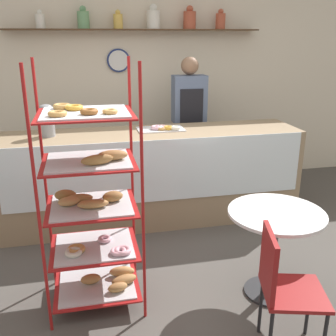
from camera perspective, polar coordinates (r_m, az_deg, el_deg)
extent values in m
plane|color=#4C4742|center=(3.53, 1.48, -15.53)|extent=(14.00, 14.00, 0.00)
cube|color=beige|center=(5.34, -4.66, 11.85)|extent=(10.00, 0.06, 2.70)
cube|color=#4C331E|center=(5.15, -4.64, 19.38)|extent=(3.15, 0.24, 0.02)
cylinder|color=silver|center=(5.12, -18.05, 19.58)|extent=(0.11, 0.11, 0.16)
sphere|color=silver|center=(5.13, -18.17, 20.69)|extent=(0.06, 0.06, 0.06)
cylinder|color=#669966|center=(5.11, -12.18, 20.25)|extent=(0.14, 0.14, 0.20)
sphere|color=#669966|center=(5.11, -12.28, 21.62)|extent=(0.08, 0.08, 0.08)
cylinder|color=gold|center=(5.13, -7.25, 20.35)|extent=(0.11, 0.11, 0.17)
sphere|color=gold|center=(5.13, -7.30, 21.51)|extent=(0.06, 0.06, 0.06)
cylinder|color=silver|center=(5.19, -2.13, 20.71)|extent=(0.17, 0.17, 0.21)
sphere|color=silver|center=(5.20, -2.15, 22.21)|extent=(0.09, 0.09, 0.09)
cylinder|color=#B24C33|center=(5.29, 3.15, 20.63)|extent=(0.16, 0.16, 0.21)
sphere|color=#B24C33|center=(5.30, 3.18, 22.05)|extent=(0.09, 0.09, 0.09)
cylinder|color=#B24C33|center=(5.41, 7.62, 20.35)|extent=(0.12, 0.12, 0.19)
sphere|color=#B24C33|center=(5.42, 7.68, 21.58)|extent=(0.07, 0.07, 0.07)
cylinder|color=navy|center=(5.24, -7.21, 15.23)|extent=(0.29, 0.03, 0.29)
cylinder|color=white|center=(5.22, -7.19, 15.22)|extent=(0.25, 0.00, 0.25)
cube|color=#937A5B|center=(4.34, -2.16, -1.21)|extent=(3.19, 0.70, 1.01)
cube|color=silver|center=(3.95, -1.27, -0.47)|extent=(3.07, 0.01, 0.65)
cylinder|color=#A51919|center=(2.64, -18.32, -6.04)|extent=(0.02, 0.02, 1.84)
cylinder|color=#A51919|center=(2.65, -3.68, -5.04)|extent=(0.02, 0.02, 1.84)
cylinder|color=#A51919|center=(3.16, -17.40, -1.84)|extent=(0.02, 0.02, 1.84)
cylinder|color=#A51919|center=(3.17, -5.22, -1.01)|extent=(0.02, 0.02, 1.84)
cube|color=#A51919|center=(3.27, -10.25, -16.45)|extent=(0.65, 0.54, 0.01)
cube|color=silver|center=(3.26, -10.26, -16.28)|extent=(0.57, 0.48, 0.01)
ellipsoid|color=#B27F47|center=(3.25, -11.15, -15.52)|extent=(0.16, 0.09, 0.08)
ellipsoid|color=tan|center=(3.29, -6.69, -14.69)|extent=(0.21, 0.11, 0.08)
ellipsoid|color=#B27F47|center=(3.21, -6.39, -15.82)|extent=(0.22, 0.14, 0.07)
ellipsoid|color=#B27F47|center=(3.14, -7.30, -16.78)|extent=(0.17, 0.11, 0.07)
cube|color=#A51919|center=(3.08, -10.62, -11.27)|extent=(0.65, 0.54, 0.01)
cube|color=silver|center=(3.08, -10.63, -11.08)|extent=(0.57, 0.48, 0.01)
torus|color=tan|center=(3.02, -13.17, -11.39)|extent=(0.13, 0.13, 0.04)
torus|color=#EAB2C1|center=(2.94, -6.58, -11.82)|extent=(0.13, 0.13, 0.04)
torus|color=silver|center=(2.98, -13.54, -11.81)|extent=(0.12, 0.12, 0.04)
torus|color=#EAB2C1|center=(2.94, -7.20, -11.92)|extent=(0.12, 0.12, 0.03)
torus|color=#EAB2C1|center=(3.12, -9.16, -10.13)|extent=(0.11, 0.11, 0.03)
cube|color=#A51919|center=(2.93, -11.02, -5.50)|extent=(0.65, 0.54, 0.01)
cube|color=silver|center=(2.93, -11.03, -5.28)|extent=(0.57, 0.48, 0.01)
ellipsoid|color=olive|center=(3.01, -14.66, -3.83)|extent=(0.17, 0.10, 0.09)
ellipsoid|color=olive|center=(2.93, -8.03, -4.10)|extent=(0.16, 0.12, 0.08)
ellipsoid|color=#B27F47|center=(2.96, -12.74, -4.29)|extent=(0.20, 0.08, 0.07)
ellipsoid|color=#B27F47|center=(2.85, -10.83, -5.13)|extent=(0.22, 0.09, 0.06)
ellipsoid|color=tan|center=(2.93, -14.16, -4.70)|extent=(0.17, 0.13, 0.06)
cube|color=#A51919|center=(2.81, -11.44, 0.84)|extent=(0.65, 0.54, 0.01)
cube|color=silver|center=(2.81, -11.46, 1.07)|extent=(0.57, 0.48, 0.01)
ellipsoid|color=#B27F47|center=(2.76, -8.07, 1.86)|extent=(0.21, 0.10, 0.07)
ellipsoid|color=olive|center=(2.67, -10.24, 1.19)|extent=(0.23, 0.12, 0.07)
cube|color=#A51919|center=(2.73, -11.90, 7.65)|extent=(0.65, 0.54, 0.01)
cube|color=silver|center=(2.72, -11.92, 7.90)|extent=(0.57, 0.48, 0.01)
torus|color=brown|center=(2.62, -11.38, 8.03)|extent=(0.12, 0.12, 0.04)
torus|color=tan|center=(2.60, -15.75, 7.61)|extent=(0.12, 0.12, 0.03)
torus|color=tan|center=(2.62, -8.41, 8.13)|extent=(0.10, 0.10, 0.03)
torus|color=tan|center=(2.87, -15.15, 8.64)|extent=(0.12, 0.12, 0.03)
torus|color=gold|center=(2.80, -13.46, 8.54)|extent=(0.12, 0.12, 0.03)
cube|color=#282833|center=(5.03, 2.95, 1.33)|extent=(0.24, 0.19, 0.96)
cube|color=slate|center=(4.86, 3.10, 9.97)|extent=(0.40, 0.22, 0.57)
cube|color=black|center=(4.76, 3.44, 8.55)|extent=(0.28, 0.01, 0.47)
sphere|color=#8C664C|center=(4.81, 3.18, 14.60)|extent=(0.21, 0.21, 0.21)
cylinder|color=#262628|center=(3.45, 14.45, -16.93)|extent=(0.40, 0.40, 0.02)
cylinder|color=#333338|center=(3.26, 14.95, -11.94)|extent=(0.06, 0.06, 0.68)
cylinder|color=white|center=(3.10, 15.49, -6.35)|extent=(0.73, 0.73, 0.02)
cylinder|color=black|center=(3.01, 19.69, -18.49)|extent=(0.02, 0.02, 0.44)
cylinder|color=black|center=(2.93, 13.31, -18.87)|extent=(0.02, 0.02, 0.44)
cube|color=maroon|center=(2.71, 17.81, -16.83)|extent=(0.47, 0.47, 0.03)
cube|color=maroon|center=(2.55, 14.39, -13.14)|extent=(0.12, 0.36, 0.40)
cylinder|color=gray|center=(4.15, -17.14, 6.27)|extent=(0.14, 0.14, 0.28)
ellipsoid|color=gray|center=(4.12, -17.35, 8.43)|extent=(0.12, 0.12, 0.06)
cube|color=silver|center=(4.28, -1.08, 5.67)|extent=(0.50, 0.30, 0.01)
torus|color=#EAB2C1|center=(4.24, -1.63, 5.90)|extent=(0.13, 0.13, 0.04)
torus|color=silver|center=(4.25, 0.72, 5.85)|extent=(0.10, 0.10, 0.03)
torus|color=#EAB2C1|center=(4.26, -0.94, 5.93)|extent=(0.11, 0.11, 0.04)
torus|color=silver|center=(4.23, 1.06, 5.84)|extent=(0.11, 0.11, 0.04)
torus|color=tan|center=(4.23, -0.91, 5.79)|extent=(0.12, 0.12, 0.03)
torus|color=gold|center=(4.23, 0.05, 5.86)|extent=(0.11, 0.11, 0.04)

